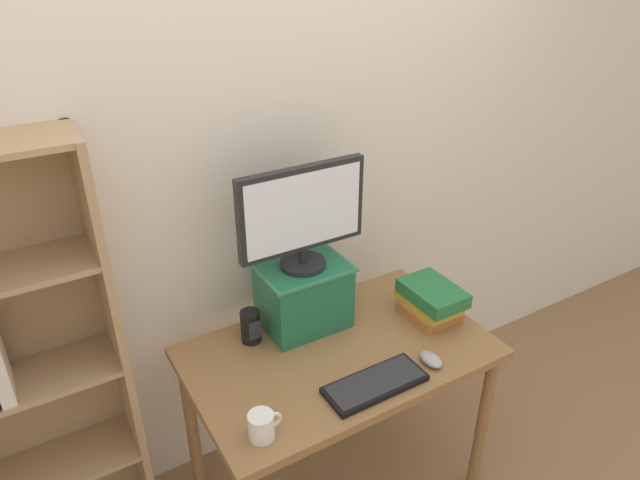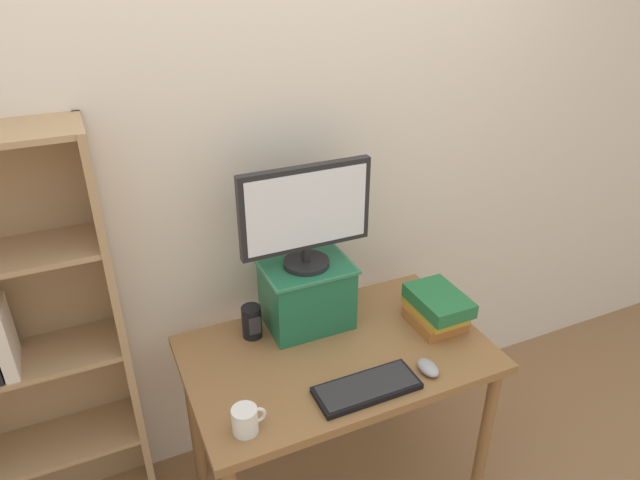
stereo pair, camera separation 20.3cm
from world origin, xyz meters
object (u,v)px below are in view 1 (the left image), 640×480
object	(u,v)px
riser_box	(303,294)
desk_speaker	(251,326)
bookshelf_unit	(9,379)
computer_mouse	(431,359)
coffee_mug	(262,426)
book_stack	(431,301)
desk	(339,368)
keyboard	(375,384)
computer_monitor	(302,215)

from	to	relation	value
riser_box	desk_speaker	distance (m)	0.25
bookshelf_unit	computer_mouse	bearing A→B (deg)	-23.69
coffee_mug	computer_mouse	bearing A→B (deg)	-0.16
book_stack	riser_box	bearing A→B (deg)	154.64
desk	computer_mouse	distance (m)	0.37
desk	riser_box	distance (m)	0.33
computer_mouse	coffee_mug	xyz separation A→B (m)	(-0.69, 0.00, 0.03)
keyboard	coffee_mug	size ratio (longest dim) A/B	3.26
computer_monitor	coffee_mug	xyz separation A→B (m)	(-0.41, -0.46, -0.45)
coffee_mug	desk_speaker	bearing A→B (deg)	69.42
riser_box	coffee_mug	world-z (taller)	riser_box
riser_box	book_stack	bearing A→B (deg)	-25.36
bookshelf_unit	riser_box	xyz separation A→B (m)	(1.07, -0.13, 0.06)
computer_mouse	coffee_mug	world-z (taller)	coffee_mug
computer_monitor	desk_speaker	size ratio (longest dim) A/B	3.80
riser_box	book_stack	size ratio (longest dim) A/B	1.30
computer_monitor	riser_box	bearing A→B (deg)	90.00
desk	computer_monitor	world-z (taller)	computer_monitor
desk	computer_monitor	bearing A→B (deg)	98.97
desk	bookshelf_unit	distance (m)	1.17
computer_monitor	computer_mouse	bearing A→B (deg)	-58.16
bookshelf_unit	keyboard	distance (m)	1.25
book_stack	coffee_mug	xyz separation A→B (m)	(-0.88, -0.23, -0.03)
computer_monitor	computer_mouse	world-z (taller)	computer_monitor
keyboard	desk_speaker	distance (m)	0.53
desk	keyboard	distance (m)	0.26
computer_monitor	book_stack	world-z (taller)	computer_monitor
riser_box	book_stack	distance (m)	0.53
bookshelf_unit	computer_mouse	distance (m)	1.48
keyboard	bookshelf_unit	bearing A→B (deg)	151.82
riser_box	bookshelf_unit	bearing A→B (deg)	172.83
book_stack	desk	bearing A→B (deg)	178.86
bookshelf_unit	computer_monitor	size ratio (longest dim) A/B	3.26
book_stack	computer_mouse	bearing A→B (deg)	-129.35
book_stack	coffee_mug	bearing A→B (deg)	-165.29
desk	book_stack	bearing A→B (deg)	-1.14
bookshelf_unit	coffee_mug	distance (m)	0.89
desk	book_stack	size ratio (longest dim) A/B	4.30
desk	keyboard	size ratio (longest dim) A/B	3.10
desk_speaker	coffee_mug	bearing A→B (deg)	-110.58
riser_box	desk_speaker	bearing A→B (deg)	178.87
computer_monitor	desk_speaker	distance (m)	0.49
riser_box	computer_monitor	xyz separation A→B (m)	(0.00, -0.00, 0.35)
desk	riser_box	size ratio (longest dim) A/B	3.30
computer_monitor	keyboard	world-z (taller)	computer_monitor
coffee_mug	computer_monitor	bearing A→B (deg)	48.25
bookshelf_unit	riser_box	size ratio (longest dim) A/B	4.81
desk	computer_mouse	xyz separation A→B (m)	(0.25, -0.24, 0.11)
desk	computer_mouse	world-z (taller)	computer_mouse
book_stack	desk_speaker	bearing A→B (deg)	162.02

